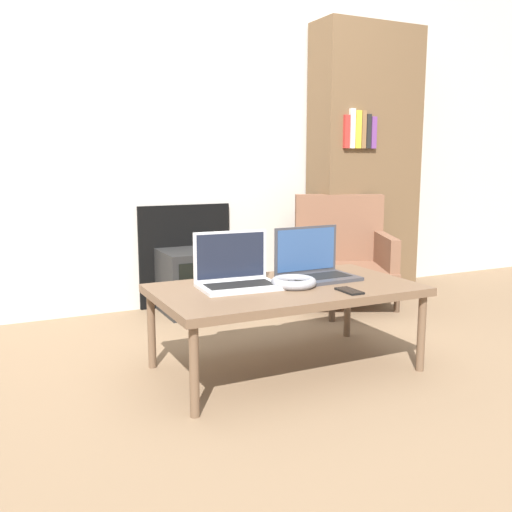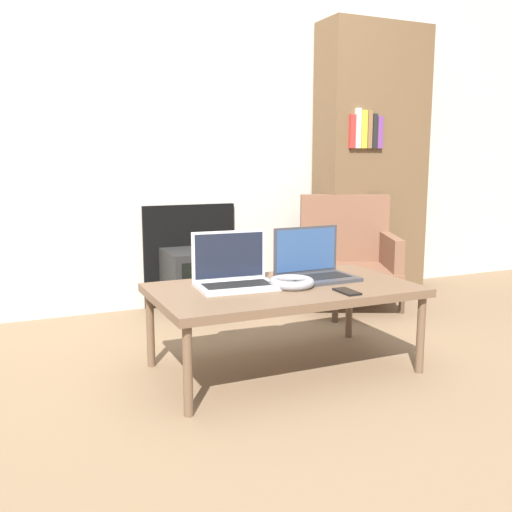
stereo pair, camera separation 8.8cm
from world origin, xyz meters
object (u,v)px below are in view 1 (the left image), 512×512
Objects in this scene: armchair at (342,251)px; tv at (196,281)px; phone at (349,291)px; laptop_right at (314,267)px; headphones at (294,282)px; laptop_left at (236,275)px.

tv is at bearing -169.22° from armchair.
phone is 0.32× the size of tv.
headphones is at bearing -148.42° from laptop_right.
laptop_left is 0.47× the size of armchair.
laptop_left and laptop_right have the same top height.
laptop_right is at bearing -77.77° from tv.
laptop_right is at bearing 3.60° from laptop_left.
laptop_right is 1.76× the size of headphones.
armchair is at bearing 56.99° from phone.
laptop_left is 1.02× the size of laptop_right.
headphones is (-0.18, -0.12, -0.03)m from laptop_right.
armchair reaches higher than laptop_right.
phone is at bearing -50.03° from headphones.
laptop_left reaches higher than headphones.
laptop_left reaches higher than phone.
headphones is 0.25m from phone.
armchair is at bearing 39.20° from laptop_left.
laptop_right is at bearing 33.57° from headphones.
tv is at bearing 100.24° from laptop_right.
laptop_left reaches higher than tv.
armchair is (0.71, 1.09, -0.03)m from phone.
laptop_left is 1.35m from armchair.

